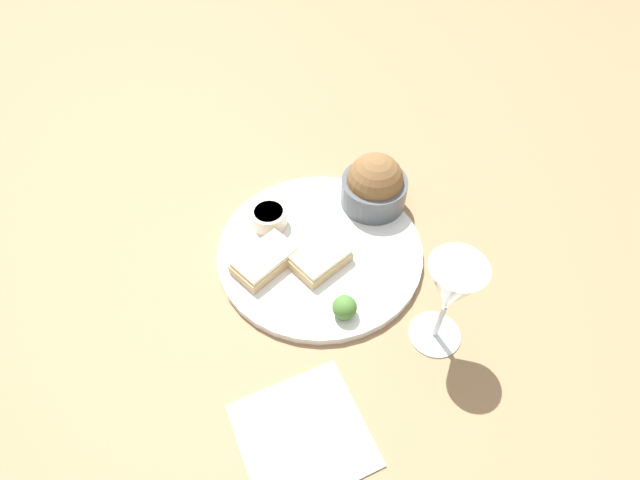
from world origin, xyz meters
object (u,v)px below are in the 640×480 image
(salad_bowl, at_px, (374,185))
(cheese_toast_far, at_px, (321,259))
(napkin, at_px, (303,435))
(sauce_ramekin, at_px, (269,217))
(cheese_toast_near, at_px, (264,258))
(wine_glass, at_px, (450,291))

(salad_bowl, relative_size, cheese_toast_far, 1.10)
(cheese_toast_far, distance_m, napkin, 0.25)
(salad_bowl, distance_m, sauce_ramekin, 0.18)
(salad_bowl, distance_m, napkin, 0.40)
(cheese_toast_near, relative_size, napkin, 0.70)
(napkin, bearing_deg, cheese_toast_far, -116.44)
(salad_bowl, xyz_separation_m, wine_glass, (0.02, 0.25, 0.06))
(cheese_toast_near, height_order, napkin, cheese_toast_near)
(wine_glass, bearing_deg, sauce_ramekin, -60.15)
(sauce_ramekin, bearing_deg, napkin, 78.85)
(sauce_ramekin, relative_size, napkin, 0.36)
(cheese_toast_far, relative_size, wine_glass, 0.61)
(salad_bowl, height_order, cheese_toast_near, salad_bowl)
(salad_bowl, bearing_deg, cheese_toast_far, 34.47)
(cheese_toast_far, height_order, wine_glass, wine_glass)
(salad_bowl, height_order, napkin, salad_bowl)
(wine_glass, relative_size, napkin, 1.02)
(sauce_ramekin, bearing_deg, cheese_toast_near, 66.55)
(salad_bowl, distance_m, cheese_toast_far, 0.16)
(sauce_ramekin, distance_m, wine_glass, 0.32)
(napkin, bearing_deg, sauce_ramekin, -101.15)
(cheese_toast_far, xyz_separation_m, napkin, (0.11, 0.23, -0.02))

